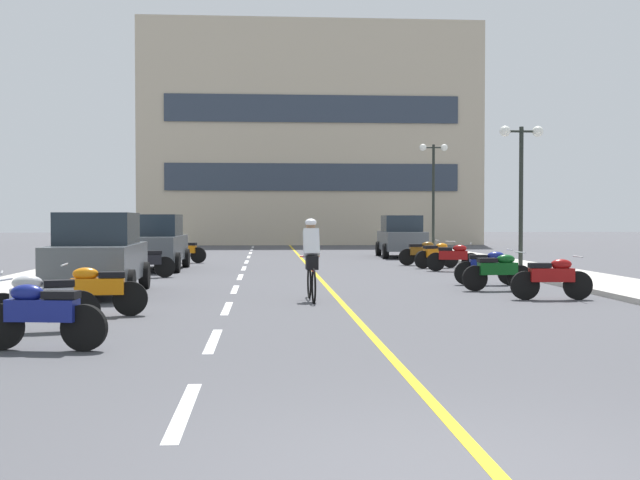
{
  "coord_description": "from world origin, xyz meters",
  "views": [
    {
      "loc": [
        -1.28,
        -5.08,
        1.7
      ],
      "look_at": [
        0.39,
        19.27,
        1.03
      ],
      "focal_mm": 44.92,
      "sensor_mm": 36.0,
      "label": 1
    }
  ],
  "objects_px": {
    "motorcycle_7": "(145,261)",
    "motorcycle_11": "(184,251)",
    "parked_car_far": "(401,236)",
    "cyclist_rider": "(311,258)",
    "motorcycle_4": "(552,277)",
    "motorcycle_6": "(488,266)",
    "motorcycle_10": "(423,252)",
    "street_lamp_mid": "(521,162)",
    "parked_car_near": "(98,253)",
    "motorcycle_2": "(41,300)",
    "motorcycle_3": "(97,289)",
    "motorcycle_8": "(454,257)",
    "motorcycle_9": "(437,254)",
    "motorcycle_1": "(41,314)",
    "motorcycle_5": "(498,271)",
    "parked_car_mid": "(155,242)",
    "street_lamp_far": "(433,173)"
  },
  "relations": [
    {
      "from": "parked_car_far",
      "to": "motorcycle_5",
      "type": "relative_size",
      "value": 2.5
    },
    {
      "from": "motorcycle_9",
      "to": "cyclist_rider",
      "type": "bearing_deg",
      "value": -115.16
    },
    {
      "from": "motorcycle_5",
      "to": "motorcycle_8",
      "type": "bearing_deg",
      "value": 85.21
    },
    {
      "from": "motorcycle_9",
      "to": "street_lamp_far",
      "type": "bearing_deg",
      "value": 78.53
    },
    {
      "from": "street_lamp_mid",
      "to": "motorcycle_8",
      "type": "xyz_separation_m",
      "value": [
        -2.43,
        -0.78,
        -3.07
      ]
    },
    {
      "from": "street_lamp_mid",
      "to": "motorcycle_11",
      "type": "xyz_separation_m",
      "value": [
        -11.49,
        4.71,
        -3.07
      ]
    },
    {
      "from": "motorcycle_7",
      "to": "parked_car_mid",
      "type": "bearing_deg",
      "value": 92.88
    },
    {
      "from": "motorcycle_9",
      "to": "motorcycle_6",
      "type": "bearing_deg",
      "value": -91.49
    },
    {
      "from": "street_lamp_mid",
      "to": "motorcycle_5",
      "type": "relative_size",
      "value": 2.71
    },
    {
      "from": "parked_car_mid",
      "to": "motorcycle_5",
      "type": "distance_m",
      "value": 12.19
    },
    {
      "from": "street_lamp_far",
      "to": "parked_car_far",
      "type": "height_order",
      "value": "street_lamp_far"
    },
    {
      "from": "motorcycle_10",
      "to": "motorcycle_8",
      "type": "bearing_deg",
      "value": -84.22
    },
    {
      "from": "motorcycle_5",
      "to": "cyclist_rider",
      "type": "xyz_separation_m",
      "value": [
        -4.48,
        -1.89,
        0.41
      ]
    },
    {
      "from": "motorcycle_6",
      "to": "motorcycle_9",
      "type": "relative_size",
      "value": 1.04
    },
    {
      "from": "motorcycle_4",
      "to": "motorcycle_11",
      "type": "xyz_separation_m",
      "value": [
        -9.02,
        14.36,
        0.0
      ]
    },
    {
      "from": "motorcycle_2",
      "to": "motorcycle_7",
      "type": "xyz_separation_m",
      "value": [
        -0.08,
        10.82,
        0.0
      ]
    },
    {
      "from": "motorcycle_7",
      "to": "motorcycle_11",
      "type": "height_order",
      "value": "same"
    },
    {
      "from": "motorcycle_9",
      "to": "motorcycle_3",
      "type": "bearing_deg",
      "value": -124.29
    },
    {
      "from": "parked_car_mid",
      "to": "motorcycle_8",
      "type": "bearing_deg",
      "value": -8.4
    },
    {
      "from": "parked_car_mid",
      "to": "motorcycle_7",
      "type": "relative_size",
      "value": 2.51
    },
    {
      "from": "street_lamp_mid",
      "to": "motorcycle_2",
      "type": "distance_m",
      "value": 18.32
    },
    {
      "from": "street_lamp_far",
      "to": "motorcycle_2",
      "type": "bearing_deg",
      "value": -112.84
    },
    {
      "from": "street_lamp_far",
      "to": "motorcycle_5",
      "type": "relative_size",
      "value": 3.16
    },
    {
      "from": "motorcycle_4",
      "to": "motorcycle_6",
      "type": "relative_size",
      "value": 1.0
    },
    {
      "from": "motorcycle_10",
      "to": "parked_car_near",
      "type": "bearing_deg",
      "value": -132.07
    },
    {
      "from": "motorcycle_1",
      "to": "motorcycle_7",
      "type": "height_order",
      "value": "same"
    },
    {
      "from": "street_lamp_mid",
      "to": "parked_car_near",
      "type": "relative_size",
      "value": 1.08
    },
    {
      "from": "motorcycle_10",
      "to": "street_lamp_mid",
      "type": "bearing_deg",
      "value": -42.78
    },
    {
      "from": "parked_car_near",
      "to": "parked_car_mid",
      "type": "distance_m",
      "value": 8.44
    },
    {
      "from": "motorcycle_2",
      "to": "motorcycle_3",
      "type": "xyz_separation_m",
      "value": [
        0.44,
        1.85,
        0.0
      ]
    },
    {
      "from": "parked_car_near",
      "to": "motorcycle_5",
      "type": "distance_m",
      "value": 9.14
    },
    {
      "from": "street_lamp_far",
      "to": "motorcycle_10",
      "type": "height_order",
      "value": "street_lamp_far"
    },
    {
      "from": "street_lamp_far",
      "to": "motorcycle_3",
      "type": "distance_m",
      "value": 29.15
    },
    {
      "from": "motorcycle_11",
      "to": "motorcycle_8",
      "type": "bearing_deg",
      "value": -31.21
    },
    {
      "from": "motorcycle_5",
      "to": "motorcycle_9",
      "type": "distance_m",
      "value": 8.51
    },
    {
      "from": "motorcycle_5",
      "to": "parked_car_mid",
      "type": "bearing_deg",
      "value": 137.79
    },
    {
      "from": "street_lamp_far",
      "to": "motorcycle_8",
      "type": "height_order",
      "value": "street_lamp_far"
    },
    {
      "from": "street_lamp_far",
      "to": "motorcycle_2",
      "type": "xyz_separation_m",
      "value": [
        -11.96,
        -28.39,
        -3.56
      ]
    },
    {
      "from": "motorcycle_4",
      "to": "motorcycle_8",
      "type": "xyz_separation_m",
      "value": [
        0.05,
        8.87,
        0.0
      ]
    },
    {
      "from": "motorcycle_9",
      "to": "street_lamp_mid",
      "type": "bearing_deg",
      "value": -20.2
    },
    {
      "from": "parked_car_mid",
      "to": "motorcycle_9",
      "type": "distance_m",
      "value": 9.44
    },
    {
      "from": "street_lamp_mid",
      "to": "motorcycle_5",
      "type": "xyz_separation_m",
      "value": [
        -3.0,
        -7.55,
        -3.07
      ]
    },
    {
      "from": "parked_car_near",
      "to": "motorcycle_2",
      "type": "xyz_separation_m",
      "value": [
        0.36,
        -5.9,
        -0.44
      ]
    },
    {
      "from": "motorcycle_3",
      "to": "parked_car_far",
      "type": "bearing_deg",
      "value": 66.7
    },
    {
      "from": "motorcycle_2",
      "to": "motorcycle_9",
      "type": "height_order",
      "value": "same"
    },
    {
      "from": "parked_car_mid",
      "to": "motorcycle_9",
      "type": "height_order",
      "value": "parked_car_mid"
    },
    {
      "from": "motorcycle_1",
      "to": "parked_car_far",
      "type": "bearing_deg",
      "value": 69.94
    },
    {
      "from": "parked_car_far",
      "to": "cyclist_rider",
      "type": "relative_size",
      "value": 2.41
    },
    {
      "from": "parked_car_near",
      "to": "motorcycle_8",
      "type": "bearing_deg",
      "value": 35.91
    },
    {
      "from": "parked_car_far",
      "to": "motorcycle_6",
      "type": "relative_size",
      "value": 2.5
    }
  ]
}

